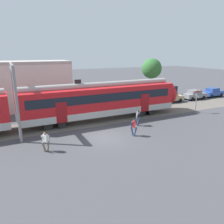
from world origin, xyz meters
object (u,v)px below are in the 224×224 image
at_px(parked_car_tan, 171,97).
at_px(crossing_signal, 197,97).
at_px(pedestrian_white, 46,140).
at_px(parked_car_blue, 213,92).
at_px(commuter_train, 21,108).
at_px(pedestrian_grey, 138,117).
at_px(pedestrian_red, 134,126).
at_px(parked_car_grey, 195,95).

xyz_separation_m(parked_car_tan, crossing_signal, (-1.27, -6.26, 1.23)).
relative_size(pedestrian_white, parked_car_blue, 0.41).
xyz_separation_m(commuter_train, pedestrian_grey, (11.06, -3.85, -1.26)).
bearing_deg(pedestrian_red, crossing_signal, 16.62).
bearing_deg(commuter_train, pedestrian_grey, -19.18).
bearing_deg(parked_car_blue, pedestrian_white, -162.10).
bearing_deg(pedestrian_grey, crossing_signal, 6.55).
height_order(commuter_train, parked_car_grey, commuter_train).
distance_m(pedestrian_grey, crossing_signal, 9.47).
bearing_deg(commuter_train, parked_car_tan, 9.14).
bearing_deg(parked_car_tan, pedestrian_grey, -145.36).
relative_size(pedestrian_white, pedestrian_grey, 1.00).
bearing_deg(pedestrian_grey, commuter_train, 160.82).
bearing_deg(parked_car_blue, pedestrian_grey, -159.52).
height_order(parked_car_grey, crossing_signal, crossing_signal).
xyz_separation_m(pedestrian_white, pedestrian_red, (7.86, -0.15, 0.00)).
xyz_separation_m(parked_car_tan, parked_car_blue, (9.50, 0.18, 0.00)).
xyz_separation_m(commuter_train, pedestrian_red, (9.08, -6.15, -1.26)).
bearing_deg(pedestrian_grey, parked_car_blue, 20.48).
height_order(pedestrian_white, crossing_signal, crossing_signal).
relative_size(pedestrian_grey, parked_car_blue, 0.41).
distance_m(pedestrian_red, parked_car_grey, 20.06).
bearing_deg(crossing_signal, parked_car_tan, 78.56).
xyz_separation_m(parked_car_blue, crossing_signal, (-10.77, -6.44, 1.23)).
distance_m(pedestrian_white, crossing_signal, 19.48).
bearing_deg(pedestrian_red, parked_car_grey, 28.68).
xyz_separation_m(pedestrian_white, pedestrian_grey, (9.83, 2.16, 0.00)).
bearing_deg(parked_car_grey, commuter_train, -172.58).
xyz_separation_m(commuter_train, crossing_signal, (20.40, -2.77, -0.24)).
bearing_deg(parked_car_blue, pedestrian_red, -156.03).
relative_size(commuter_train, pedestrian_grey, 22.83).
bearing_deg(crossing_signal, pedestrian_grey, -173.45).
bearing_deg(parked_car_tan, pedestrian_red, -142.57).
xyz_separation_m(pedestrian_white, parked_car_blue, (29.95, 9.67, -0.21)).
xyz_separation_m(pedestrian_red, parked_car_grey, (17.60, 9.63, -0.21)).
bearing_deg(parked_car_blue, parked_car_tan, -178.91).
distance_m(pedestrian_white, parked_car_blue, 31.47).
distance_m(parked_car_blue, crossing_signal, 12.61).
bearing_deg(pedestrian_grey, parked_car_grey, 25.11).
height_order(commuter_train, pedestrian_white, commuter_train).
xyz_separation_m(pedestrian_grey, parked_car_blue, (20.12, 7.51, -0.21)).
height_order(pedestrian_red, parked_car_grey, pedestrian_red).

